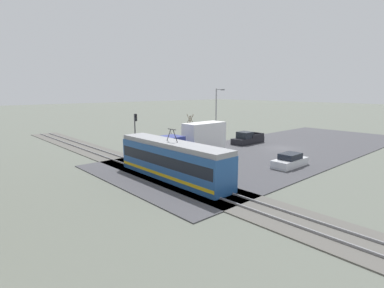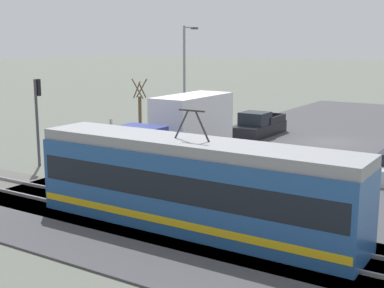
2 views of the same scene
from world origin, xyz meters
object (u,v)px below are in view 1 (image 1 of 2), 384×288
box_truck (197,139)px  street_tree (190,129)px  sedan_car_0 (290,161)px  street_lamp_near_crossing (217,110)px  no_parking_sign (171,138)px  pickup_truck (247,139)px  light_rail_tram (172,161)px  traffic_light_pole (135,127)px

box_truck → street_tree: (7.01, -5.15, 0.15)m
sedan_car_0 → street_lamp_near_crossing: 20.67m
street_tree → no_parking_sign: 5.07m
box_truck → pickup_truck: size_ratio=1.77×
sedan_car_0 → street_tree: (18.75, -2.61, 1.32)m
box_truck → light_rail_tram: bearing=126.0°
no_parking_sign → street_tree: bearing=-74.1°
box_truck → traffic_light_pole: traffic_light_pole is taller
light_rail_tram → box_truck: light_rail_tram is taller
pickup_truck → street_tree: size_ratio=1.28×
traffic_light_pole → street_lamp_near_crossing: street_lamp_near_crossing is taller
pickup_truck → street_lamp_near_crossing: 7.99m
pickup_truck → street_lamp_near_crossing: (6.91, -0.56, 3.98)m
street_lamp_near_crossing → no_parking_sign: (-1.09, 10.56, -3.47)m
street_lamp_near_crossing → light_rail_tram: bearing=123.8°
pickup_truck → street_tree: street_tree is taller
traffic_light_pole → street_lamp_near_crossing: size_ratio=0.60×
traffic_light_pole → street_tree: 10.38m
traffic_light_pole → street_tree: size_ratio=1.14×
light_rail_tram → street_tree: light_rail_tram is taller
pickup_truck → street_tree: 8.94m
light_rail_tram → traffic_light_pole: size_ratio=2.64×
box_truck → street_lamp_near_crossing: size_ratio=1.20×
street_tree → box_truck: bearing=143.7°
pickup_truck → no_parking_sign: 11.58m
pickup_truck → street_tree: (7.19, 5.17, 1.21)m
no_parking_sign → street_lamp_near_crossing: bearing=-84.1°
pickup_truck → no_parking_sign: (5.82, 10.00, 0.51)m
box_truck → street_tree: bearing=-36.3°
sedan_car_0 → no_parking_sign: bearing=-172.7°
street_lamp_near_crossing → pickup_truck: bearing=175.3°
box_truck → pickup_truck: (-0.18, -10.32, -1.06)m
traffic_light_pole → no_parking_sign: size_ratio=2.39×
pickup_truck → traffic_light_pole: size_ratio=1.12×
light_rail_tram → no_parking_sign: 15.73m
street_tree → street_lamp_near_crossing: size_ratio=0.53×
light_rail_tram → box_truck: 11.54m
box_truck → street_tree: 8.70m
sedan_car_0 → traffic_light_pole: size_ratio=0.92×
street_tree → no_parking_sign: size_ratio=2.09×
box_truck → street_lamp_near_crossing: 13.12m
light_rail_tram → no_parking_sign: bearing=-37.9°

